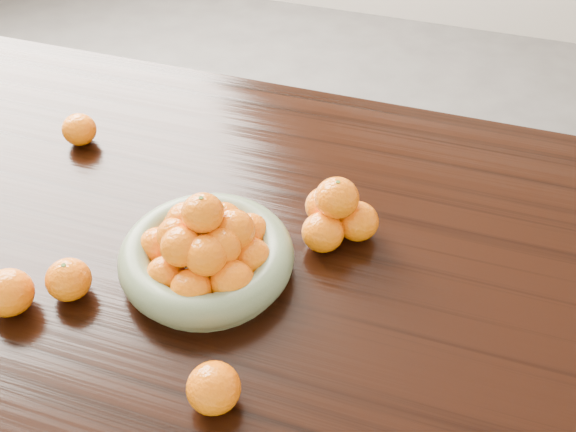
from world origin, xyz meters
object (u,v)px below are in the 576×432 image
(dining_table, at_px, (278,271))
(fruit_bowl, at_px, (207,251))
(loose_orange_0, at_px, (69,280))
(orange_pyramid, at_px, (336,214))

(dining_table, xyz_separation_m, fruit_bowl, (-0.09, -0.11, 0.14))
(fruit_bowl, xyz_separation_m, loose_orange_0, (-0.20, -0.12, -0.01))
(orange_pyramid, distance_m, loose_orange_0, 0.47)
(dining_table, height_order, fruit_bowl, fruit_bowl)
(fruit_bowl, distance_m, loose_orange_0, 0.23)
(orange_pyramid, bearing_deg, fruit_bowl, -139.63)
(dining_table, distance_m, loose_orange_0, 0.38)
(orange_pyramid, relative_size, loose_orange_0, 1.93)
(orange_pyramid, height_order, loose_orange_0, orange_pyramid)
(fruit_bowl, height_order, orange_pyramid, fruit_bowl)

